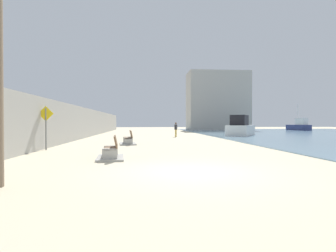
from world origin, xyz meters
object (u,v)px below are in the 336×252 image
object	(u,v)px
bench_near	(111,153)
boat_far_left	(240,128)
person_walking	(176,129)
pedestrian_sign	(46,123)
boat_mid_bay	(299,126)
bench_far	(128,141)

from	to	relation	value
bench_near	boat_far_left	world-z (taller)	boat_far_left
person_walking	bench_near	bearing A→B (deg)	-105.66
boat_far_left	pedestrian_sign	size ratio (longest dim) A/B	2.35
person_walking	boat_far_left	distance (m)	7.95
pedestrian_sign	boat_far_left	bearing A→B (deg)	42.13
person_walking	boat_mid_bay	bearing A→B (deg)	38.31
boat_mid_bay	pedestrian_sign	xyz separation A→B (m)	(-34.86, -33.77, 0.65)
boat_far_left	bench_far	bearing A→B (deg)	-137.15
boat_far_left	boat_mid_bay	size ratio (longest dim) A/B	1.10
person_walking	boat_mid_bay	size ratio (longest dim) A/B	0.29
bench_near	person_walking	bearing A→B (deg)	74.34
bench_near	boat_mid_bay	bearing A→B (deg)	50.77
pedestrian_sign	bench_near	bearing A→B (deg)	-44.71
person_walking	pedestrian_sign	xyz separation A→B (m)	(-8.86, -13.23, 0.65)
person_walking	boat_mid_bay	world-z (taller)	boat_mid_bay
person_walking	boat_far_left	bearing A→B (deg)	13.02
bench_near	bench_far	xyz separation A→B (m)	(0.31, 7.65, 0.00)
bench_far	person_walking	size ratio (longest dim) A/B	1.43
boat_mid_bay	person_walking	bearing A→B (deg)	-141.69
person_walking	boat_far_left	world-z (taller)	boat_far_left
person_walking	boat_mid_bay	distance (m)	33.13
bench_near	bench_far	world-z (taller)	same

